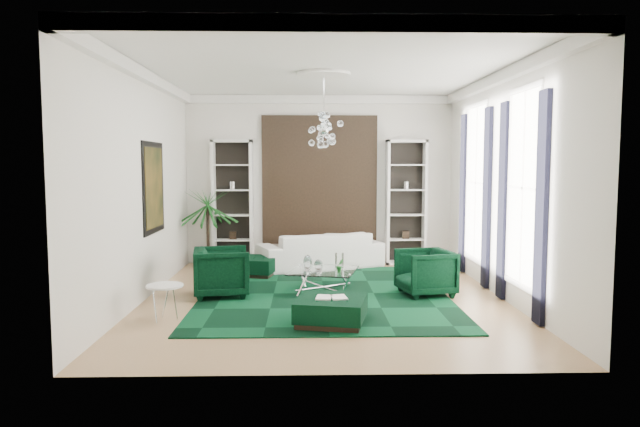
{
  "coord_description": "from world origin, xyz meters",
  "views": [
    {
      "loc": [
        -0.3,
        -9.45,
        2.27
      ],
      "look_at": [
        -0.06,
        0.5,
        1.4
      ],
      "focal_mm": 32.0,
      "sensor_mm": 36.0,
      "label": 1
    }
  ],
  "objects_px": {
    "armchair_right": "(425,272)",
    "side_table": "(165,303)",
    "ottoman_front": "(331,311)",
    "ottoman_side": "(255,267)",
    "armchair_left": "(222,272)",
    "palm": "(208,217)",
    "coffee_table": "(323,280)",
    "sofa": "(320,250)"
  },
  "relations": [
    {
      "from": "ottoman_front",
      "to": "palm",
      "type": "bearing_deg",
      "value": 119.05
    },
    {
      "from": "ottoman_front",
      "to": "side_table",
      "type": "xyz_separation_m",
      "value": [
        -2.4,
        0.25,
        0.07
      ]
    },
    {
      "from": "sofa",
      "to": "palm",
      "type": "distance_m",
      "value": 2.56
    },
    {
      "from": "armchair_left",
      "to": "ottoman_side",
      "type": "bearing_deg",
      "value": -22.07
    },
    {
      "from": "armchair_right",
      "to": "side_table",
      "type": "distance_m",
      "value": 4.37
    },
    {
      "from": "side_table",
      "to": "palm",
      "type": "xyz_separation_m",
      "value": [
        -0.1,
        4.25,
        0.86
      ]
    },
    {
      "from": "armchair_right",
      "to": "palm",
      "type": "relative_size",
      "value": 0.39
    },
    {
      "from": "sofa",
      "to": "side_table",
      "type": "relative_size",
      "value": 5.02
    },
    {
      "from": "armchair_right",
      "to": "ottoman_side",
      "type": "bearing_deg",
      "value": -132.03
    },
    {
      "from": "armchair_right",
      "to": "ottoman_side",
      "type": "xyz_separation_m",
      "value": [
        -3.1,
        1.8,
        -0.21
      ]
    },
    {
      "from": "armchair_left",
      "to": "coffee_table",
      "type": "distance_m",
      "value": 1.8
    },
    {
      "from": "sofa",
      "to": "armchair_right",
      "type": "bearing_deg",
      "value": 102.92
    },
    {
      "from": "coffee_table",
      "to": "ottoman_side",
      "type": "height_order",
      "value": "coffee_table"
    },
    {
      "from": "armchair_right",
      "to": "coffee_table",
      "type": "distance_m",
      "value": 1.8
    },
    {
      "from": "sofa",
      "to": "coffee_table",
      "type": "xyz_separation_m",
      "value": [
        0.0,
        -2.3,
        -0.2
      ]
    },
    {
      "from": "armchair_right",
      "to": "palm",
      "type": "xyz_separation_m",
      "value": [
        -4.2,
        2.75,
        0.72
      ]
    },
    {
      "from": "coffee_table",
      "to": "side_table",
      "type": "height_order",
      "value": "side_table"
    },
    {
      "from": "palm",
      "to": "ottoman_front",
      "type": "bearing_deg",
      "value": -60.95
    },
    {
      "from": "coffee_table",
      "to": "sofa",
      "type": "bearing_deg",
      "value": 90.0
    },
    {
      "from": "coffee_table",
      "to": "ottoman_front",
      "type": "bearing_deg",
      "value": -88.64
    },
    {
      "from": "sofa",
      "to": "ottoman_side",
      "type": "relative_size",
      "value": 3.17
    },
    {
      "from": "armchair_left",
      "to": "armchair_right",
      "type": "xyz_separation_m",
      "value": [
        3.5,
        0.0,
        -0.02
      ]
    },
    {
      "from": "ottoman_side",
      "to": "palm",
      "type": "distance_m",
      "value": 1.73
    },
    {
      "from": "side_table",
      "to": "ottoman_front",
      "type": "bearing_deg",
      "value": -5.95
    },
    {
      "from": "palm",
      "to": "coffee_table",
      "type": "bearing_deg",
      "value": -44.41
    },
    {
      "from": "palm",
      "to": "armchair_left",
      "type": "bearing_deg",
      "value": -75.72
    },
    {
      "from": "sofa",
      "to": "coffee_table",
      "type": "distance_m",
      "value": 2.31
    },
    {
      "from": "armchair_right",
      "to": "ottoman_side",
      "type": "height_order",
      "value": "armchair_right"
    },
    {
      "from": "armchair_right",
      "to": "armchair_left",
      "type": "bearing_deg",
      "value": -101.89
    },
    {
      "from": "armchair_right",
      "to": "side_table",
      "type": "relative_size",
      "value": 1.65
    },
    {
      "from": "sofa",
      "to": "side_table",
      "type": "xyz_separation_m",
      "value": [
        -2.35,
        -4.15,
        -0.13
      ]
    },
    {
      "from": "ottoman_front",
      "to": "side_table",
      "type": "bearing_deg",
      "value": 174.05
    },
    {
      "from": "sofa",
      "to": "armchair_left",
      "type": "relative_size",
      "value": 2.87
    },
    {
      "from": "coffee_table",
      "to": "ottoman_front",
      "type": "xyz_separation_m",
      "value": [
        0.05,
        -2.1,
        -0.0
      ]
    },
    {
      "from": "ottoman_side",
      "to": "armchair_left",
      "type": "bearing_deg",
      "value": -102.53
    },
    {
      "from": "armchair_right",
      "to": "coffee_table",
      "type": "relative_size",
      "value": 0.78
    },
    {
      "from": "armchair_left",
      "to": "ottoman_side",
      "type": "distance_m",
      "value": 1.86
    },
    {
      "from": "side_table",
      "to": "coffee_table",
      "type": "bearing_deg",
      "value": 38.21
    },
    {
      "from": "ottoman_side",
      "to": "palm",
      "type": "xyz_separation_m",
      "value": [
        -1.1,
        0.95,
        0.93
      ]
    },
    {
      "from": "armchair_left",
      "to": "ottoman_side",
      "type": "xyz_separation_m",
      "value": [
        0.4,
        1.8,
        -0.24
      ]
    },
    {
      "from": "coffee_table",
      "to": "ottoman_side",
      "type": "relative_size",
      "value": 1.33
    },
    {
      "from": "ottoman_side",
      "to": "ottoman_front",
      "type": "bearing_deg",
      "value": -68.48
    }
  ]
}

